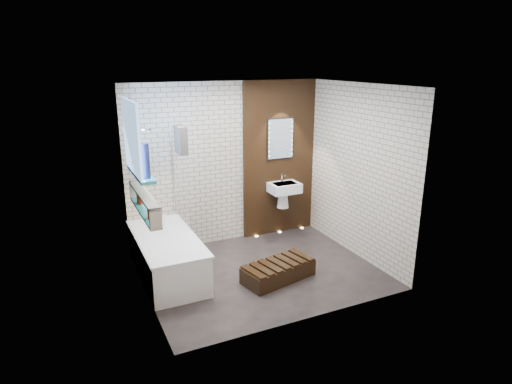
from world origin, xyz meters
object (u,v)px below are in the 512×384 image
bathtub (167,256)px  led_mirror (280,139)px  washbasin (284,191)px  walnut_step (278,272)px  bath_screen (180,177)px

bathtub → led_mirror: led_mirror is taller
washbasin → led_mirror: bearing=90.0°
bathtub → walnut_step: 1.56m
bath_screen → walnut_step: bath_screen is taller
bathtub → bath_screen: bearing=51.1°
bathtub → led_mirror: 2.68m
bathtub → washbasin: washbasin is taller
washbasin → bath_screen: bearing=-174.2°
led_mirror → walnut_step: bearing=-118.2°
washbasin → walnut_step: (-0.82, -1.37, -0.68)m
bath_screen → washbasin: size_ratio=2.41×
bath_screen → washbasin: bath_screen is taller
washbasin → led_mirror: (0.00, 0.16, 0.86)m
bath_screen → walnut_step: 1.94m
bath_screen → washbasin: (1.82, 0.18, -0.49)m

